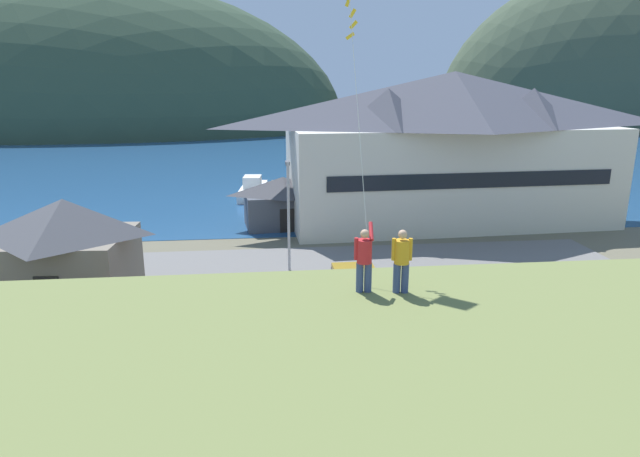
# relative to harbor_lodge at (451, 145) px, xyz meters

# --- Properties ---
(ground_plane) EXTENTS (600.00, 600.00, 0.00)m
(ground_plane) POSITION_rel_harbor_lodge_xyz_m (-12.88, -21.13, -6.26)
(ground_plane) COLOR #66604C
(parking_lot_pad) EXTENTS (40.00, 20.00, 0.10)m
(parking_lot_pad) POSITION_rel_harbor_lodge_xyz_m (-12.88, -16.13, -6.21)
(parking_lot_pad) COLOR slate
(parking_lot_pad) RESTS_ON ground
(bay_water) EXTENTS (360.00, 84.00, 0.03)m
(bay_water) POSITION_rel_harbor_lodge_xyz_m (-12.88, 38.87, -6.25)
(bay_water) COLOR navy
(bay_water) RESTS_ON ground
(far_hill_west_ridge) EXTENTS (126.77, 73.10, 69.97)m
(far_hill_west_ridge) POSITION_rel_harbor_lodge_xyz_m (-57.47, 98.37, -6.26)
(far_hill_west_ridge) COLOR #334733
(far_hill_west_ridge) RESTS_ON ground
(far_hill_east_peak) EXTENTS (93.81, 58.96, 79.10)m
(far_hill_east_peak) POSITION_rel_harbor_lodge_xyz_m (76.90, 96.43, -6.26)
(far_hill_east_peak) COLOR #3D4C38
(far_hill_east_peak) RESTS_ON ground
(harbor_lodge) EXTENTS (27.15, 11.42, 11.81)m
(harbor_lodge) POSITION_rel_harbor_lodge_xyz_m (0.00, 0.00, 0.00)
(harbor_lodge) COLOR beige
(harbor_lodge) RESTS_ON ground
(storage_shed_near_lot) EXTENTS (6.44, 6.04, 5.66)m
(storage_shed_near_lot) POSITION_rel_harbor_lodge_xyz_m (-24.28, -15.12, -3.32)
(storage_shed_near_lot) COLOR #756B5B
(storage_shed_near_lot) RESTS_ON ground
(storage_shed_waterside) EXTENTS (6.70, 4.84, 3.94)m
(storage_shed_waterside) POSITION_rel_harbor_lodge_xyz_m (-13.27, 0.03, -4.21)
(storage_shed_waterside) COLOR #474C56
(storage_shed_waterside) RESTS_ON ground
(wharf_dock) EXTENTS (3.20, 11.56, 0.70)m
(wharf_dock) POSITION_rel_harbor_lodge_xyz_m (-12.26, 11.45, -5.91)
(wharf_dock) COLOR #70604C
(wharf_dock) RESTS_ON ground
(moored_boat_wharfside) EXTENTS (2.99, 7.51, 2.16)m
(moored_boat_wharfside) POSITION_rel_harbor_lodge_xyz_m (-15.79, 11.74, -5.54)
(moored_boat_wharfside) COLOR silver
(moored_boat_wharfside) RESTS_ON ground
(moored_boat_outer_mooring) EXTENTS (2.26, 5.91, 2.16)m
(moored_boat_outer_mooring) POSITION_rel_harbor_lodge_xyz_m (-9.01, 8.25, -5.54)
(moored_boat_outer_mooring) COLOR #23564C
(moored_boat_outer_mooring) RESTS_ON ground
(parked_car_front_row_end) EXTENTS (4.27, 2.18, 1.82)m
(parked_car_front_row_end) POSITION_rel_harbor_lodge_xyz_m (1.50, -20.06, -5.20)
(parked_car_front_row_end) COLOR #236633
(parked_car_front_row_end) RESTS_ON parking_lot_pad
(parked_car_back_row_right) EXTENTS (4.29, 2.23, 1.82)m
(parked_car_back_row_right) POSITION_rel_harbor_lodge_xyz_m (-17.44, -20.77, -5.20)
(parked_car_back_row_right) COLOR red
(parked_car_back_row_right) RESTS_ON parking_lot_pad
(parked_car_mid_row_center) EXTENTS (4.23, 2.11, 1.82)m
(parked_car_mid_row_center) POSITION_rel_harbor_lodge_xyz_m (-10.38, -15.62, -5.20)
(parked_car_mid_row_center) COLOR #B28923
(parked_car_mid_row_center) RESTS_ON parking_lot_pad
(parked_car_front_row_red) EXTENTS (4.36, 2.38, 1.82)m
(parked_car_front_row_red) POSITION_rel_harbor_lodge_xyz_m (-10.13, -20.29, -5.20)
(parked_car_front_row_red) COLOR #9EA3A8
(parked_car_front_row_red) RESTS_ON parking_lot_pad
(parked_car_mid_row_far) EXTENTS (4.21, 2.07, 1.82)m
(parked_car_mid_row_far) POSITION_rel_harbor_lodge_xyz_m (-4.19, -21.49, -5.20)
(parked_car_mid_row_far) COLOR silver
(parked_car_mid_row_far) RESTS_ON parking_lot_pad
(parked_car_corner_spot) EXTENTS (4.30, 2.25, 1.82)m
(parked_car_corner_spot) POSITION_rel_harbor_lodge_xyz_m (-24.53, -21.32, -5.20)
(parked_car_corner_spot) COLOR navy
(parked_car_corner_spot) RESTS_ON parking_lot_pad
(parking_light_pole) EXTENTS (0.24, 0.78, 6.50)m
(parking_light_pole) POSITION_rel_harbor_lodge_xyz_m (-13.35, -10.57, -2.38)
(parking_light_pole) COLOR #ADADB2
(parking_light_pole) RESTS_ON parking_lot_pad
(person_kite_flyer) EXTENTS (0.56, 0.64, 1.86)m
(person_kite_flyer) POSITION_rel_harbor_lodge_xyz_m (-12.15, -27.92, 0.22)
(person_kite_flyer) COLOR #384770
(person_kite_flyer) RESTS_ON grassy_hill_foreground
(person_companion) EXTENTS (0.55, 0.40, 1.74)m
(person_companion) POSITION_rel_harbor_lodge_xyz_m (-11.17, -28.07, 0.21)
(person_companion) COLOR #384770
(person_companion) RESTS_ON grassy_hill_foreground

